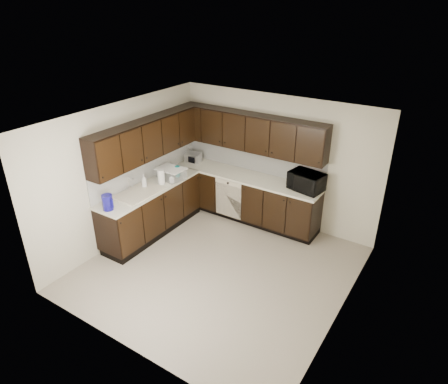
# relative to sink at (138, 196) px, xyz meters

# --- Properties ---
(floor) EXTENTS (4.00, 4.00, 0.00)m
(floor) POSITION_rel_sink_xyz_m (1.68, 0.01, -0.88)
(floor) COLOR gray
(floor) RESTS_ON ground
(ceiling) EXTENTS (4.00, 4.00, 0.00)m
(ceiling) POSITION_rel_sink_xyz_m (1.68, 0.01, 1.62)
(ceiling) COLOR white
(ceiling) RESTS_ON wall_back
(wall_back) EXTENTS (4.00, 0.02, 2.50)m
(wall_back) POSITION_rel_sink_xyz_m (1.68, 2.01, 0.37)
(wall_back) COLOR beige
(wall_back) RESTS_ON floor
(wall_left) EXTENTS (0.02, 4.00, 2.50)m
(wall_left) POSITION_rel_sink_xyz_m (-0.32, 0.01, 0.37)
(wall_left) COLOR beige
(wall_left) RESTS_ON floor
(wall_right) EXTENTS (0.02, 4.00, 2.50)m
(wall_right) POSITION_rel_sink_xyz_m (3.68, 0.01, 0.37)
(wall_right) COLOR beige
(wall_right) RESTS_ON floor
(wall_front) EXTENTS (4.00, 0.02, 2.50)m
(wall_front) POSITION_rel_sink_xyz_m (1.68, -1.99, 0.37)
(wall_front) COLOR beige
(wall_front) RESTS_ON floor
(lower_cabinets) EXTENTS (3.00, 2.80, 0.90)m
(lower_cabinets) POSITION_rel_sink_xyz_m (0.67, 1.12, -0.47)
(lower_cabinets) COLOR black
(lower_cabinets) RESTS_ON floor
(countertop) EXTENTS (3.03, 2.83, 0.04)m
(countertop) POSITION_rel_sink_xyz_m (0.67, 1.12, 0.04)
(countertop) COLOR beige
(countertop) RESTS_ON lower_cabinets
(backsplash) EXTENTS (3.00, 2.80, 0.48)m
(backsplash) POSITION_rel_sink_xyz_m (0.46, 1.33, 0.30)
(backsplash) COLOR white
(backsplash) RESTS_ON countertop
(upper_cabinets) EXTENTS (3.00, 2.80, 0.70)m
(upper_cabinets) POSITION_rel_sink_xyz_m (0.58, 1.22, 0.89)
(upper_cabinets) COLOR black
(upper_cabinets) RESTS_ON wall_back
(dishwasher) EXTENTS (0.58, 0.04, 0.78)m
(dishwasher) POSITION_rel_sink_xyz_m (0.98, 1.42, -0.33)
(dishwasher) COLOR beige
(dishwasher) RESTS_ON lower_cabinets
(sink) EXTENTS (0.54, 0.82, 0.42)m
(sink) POSITION_rel_sink_xyz_m (0.00, 0.00, 0.00)
(sink) COLOR beige
(sink) RESTS_ON countertop
(microwave) EXTENTS (0.66, 0.50, 0.33)m
(microwave) POSITION_rel_sink_xyz_m (2.41, 1.73, 0.22)
(microwave) COLOR black
(microwave) RESTS_ON countertop
(soap_bottle_a) EXTENTS (0.10, 0.10, 0.17)m
(soap_bottle_a) POSITION_rel_sink_xyz_m (0.20, 0.70, 0.14)
(soap_bottle_a) COLOR gray
(soap_bottle_a) RESTS_ON countertop
(soap_bottle_b) EXTENTS (0.13, 0.13, 0.25)m
(soap_bottle_b) POSITION_rel_sink_xyz_m (-0.08, 0.25, 0.19)
(soap_bottle_b) COLOR gray
(soap_bottle_b) RESTS_ON countertop
(toaster_oven) EXTENTS (0.36, 0.30, 0.20)m
(toaster_oven) POSITION_rel_sink_xyz_m (-0.07, 1.71, 0.16)
(toaster_oven) COLOR silver
(toaster_oven) RESTS_ON countertop
(storage_bin) EXTENTS (0.57, 0.48, 0.19)m
(storage_bin) POSITION_rel_sink_xyz_m (0.07, 0.83, 0.16)
(storage_bin) COLOR silver
(storage_bin) RESTS_ON countertop
(blue_pitcher) EXTENTS (0.22, 0.22, 0.26)m
(blue_pitcher) POSITION_rel_sink_xyz_m (0.01, -0.69, 0.19)
(blue_pitcher) COLOR #150F91
(blue_pitcher) RESTS_ON countertop
(teal_tumbler) EXTENTS (0.13, 0.13, 0.21)m
(teal_tumbler) POSITION_rel_sink_xyz_m (0.12, 0.95, 0.16)
(teal_tumbler) COLOR #0C8285
(teal_tumbler) RESTS_ON countertop
(paper_towel_roll) EXTENTS (0.15, 0.15, 0.28)m
(paper_towel_roll) POSITION_rel_sink_xyz_m (0.08, 0.54, 0.20)
(paper_towel_roll) COLOR white
(paper_towel_roll) RESTS_ON countertop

